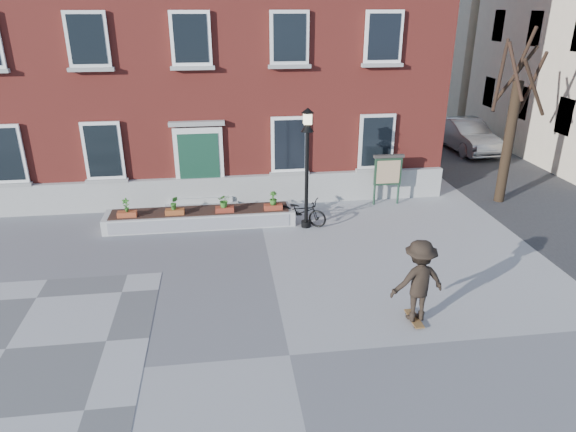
{
  "coord_description": "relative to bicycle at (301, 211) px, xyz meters",
  "views": [
    {
      "loc": [
        -1.2,
        -8.75,
        6.84
      ],
      "look_at": [
        0.5,
        4.0,
        1.5
      ],
      "focal_mm": 32.0,
      "sensor_mm": 36.0,
      "label": 1
    }
  ],
  "objects": [
    {
      "name": "ground",
      "position": [
        -1.31,
        -6.8,
        -0.46
      ],
      "size": [
        100.0,
        100.0,
        0.0
      ],
      "primitive_type": "plane",
      "color": "gray",
      "rests_on": "ground"
    },
    {
      "name": "checker_patch",
      "position": [
        -7.31,
        -5.8,
        -0.46
      ],
      "size": [
        6.0,
        6.0,
        0.01
      ],
      "primitive_type": "cube",
      "color": "#555558",
      "rests_on": "ground"
    },
    {
      "name": "bicycle",
      "position": [
        0.0,
        0.0,
        0.0
      ],
      "size": [
        1.84,
        1.41,
        0.93
      ],
      "primitive_type": "imported",
      "rotation": [
        0.0,
        0.0,
        1.05
      ],
      "color": "black",
      "rests_on": "ground"
    },
    {
      "name": "parked_car",
      "position": [
        9.58,
        8.22,
        0.31
      ],
      "size": [
        1.9,
        4.79,
        1.55
      ],
      "primitive_type": "imported",
      "rotation": [
        0.0,
        0.0,
        0.06
      ],
      "color": "#A9ABAE",
      "rests_on": "ground"
    },
    {
      "name": "brick_building",
      "position": [
        -3.31,
        7.17,
        5.84
      ],
      "size": [
        18.4,
        10.85,
        12.6
      ],
      "color": "maroon",
      "rests_on": "ground"
    },
    {
      "name": "planter_assembly",
      "position": [
        -3.3,
        0.37,
        -0.16
      ],
      "size": [
        6.2,
        1.12,
        1.15
      ],
      "color": "beige",
      "rests_on": "ground"
    },
    {
      "name": "bare_tree",
      "position": [
        7.7,
        1.21,
        2.33
      ],
      "size": [
        1.83,
        1.83,
        6.16
      ],
      "color": "black",
      "rests_on": "ground"
    },
    {
      "name": "side_street",
      "position": [
        16.68,
        12.98,
        6.56
      ],
      "size": [
        15.2,
        36.0,
        14.5
      ],
      "color": "#343437",
      "rests_on": "ground"
    },
    {
      "name": "lamp_post",
      "position": [
        0.14,
        -0.21,
        2.07
      ],
      "size": [
        0.4,
        0.4,
        3.93
      ],
      "color": "black",
      "rests_on": "ground"
    },
    {
      "name": "notice_board",
      "position": [
        3.39,
        1.45,
        0.8
      ],
      "size": [
        1.1,
        0.16,
        1.87
      ],
      "color": "#183021",
      "rests_on": "ground"
    },
    {
      "name": "skateboarder",
      "position": [
        1.74,
        -5.93,
        0.59
      ],
      "size": [
        1.36,
        0.89,
        2.05
      ],
      "color": "brown",
      "rests_on": "ground"
    }
  ]
}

